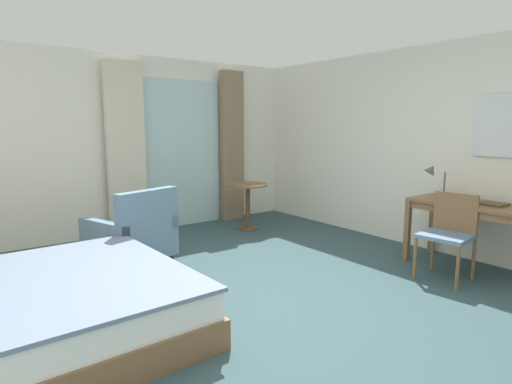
{
  "coord_description": "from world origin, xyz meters",
  "views": [
    {
      "loc": [
        -2.15,
        -2.89,
        1.59
      ],
      "look_at": [
        0.54,
        0.7,
        0.88
      ],
      "focal_mm": 30.05,
      "sensor_mm": 36.0,
      "label": 1
    }
  ],
  "objects_px": {
    "bed": "(22,315)",
    "writing_desk": "(480,212)",
    "desk_chair": "(449,230)",
    "round_cafe_table": "(248,196)",
    "armchair_by_window": "(133,236)",
    "closed_book": "(492,204)",
    "desk_lamp": "(435,176)"
  },
  "relations": [
    {
      "from": "bed",
      "to": "writing_desk",
      "type": "distance_m",
      "value": 4.4
    },
    {
      "from": "bed",
      "to": "desk_chair",
      "type": "height_order",
      "value": "bed"
    },
    {
      "from": "writing_desk",
      "to": "round_cafe_table",
      "type": "height_order",
      "value": "writing_desk"
    },
    {
      "from": "armchair_by_window",
      "to": "round_cafe_table",
      "type": "height_order",
      "value": "armchair_by_window"
    },
    {
      "from": "closed_book",
      "to": "armchair_by_window",
      "type": "xyz_separation_m",
      "value": [
        -2.94,
        2.55,
        -0.42
      ]
    },
    {
      "from": "closed_book",
      "to": "writing_desk",
      "type": "bearing_deg",
      "value": 108.15
    },
    {
      "from": "desk_lamp",
      "to": "desk_chair",
      "type": "bearing_deg",
      "value": -132.08
    },
    {
      "from": "bed",
      "to": "closed_book",
      "type": "relative_size",
      "value": 8.54
    },
    {
      "from": "bed",
      "to": "closed_book",
      "type": "bearing_deg",
      "value": -16.22
    },
    {
      "from": "armchair_by_window",
      "to": "round_cafe_table",
      "type": "relative_size",
      "value": 1.38
    },
    {
      "from": "round_cafe_table",
      "to": "closed_book",
      "type": "bearing_deg",
      "value": -74.25
    },
    {
      "from": "desk_lamp",
      "to": "bed",
      "type": "bearing_deg",
      "value": 171.63
    },
    {
      "from": "bed",
      "to": "closed_book",
      "type": "distance_m",
      "value": 4.47
    },
    {
      "from": "closed_book",
      "to": "armchair_by_window",
      "type": "distance_m",
      "value": 3.92
    },
    {
      "from": "bed",
      "to": "writing_desk",
      "type": "relative_size",
      "value": 1.55
    },
    {
      "from": "desk_lamp",
      "to": "armchair_by_window",
      "type": "distance_m",
      "value": 3.51
    },
    {
      "from": "desk_lamp",
      "to": "writing_desk",
      "type": "bearing_deg",
      "value": -84.4
    },
    {
      "from": "desk_chair",
      "to": "round_cafe_table",
      "type": "height_order",
      "value": "desk_chair"
    },
    {
      "from": "desk_chair",
      "to": "closed_book",
      "type": "height_order",
      "value": "desk_chair"
    },
    {
      "from": "desk_chair",
      "to": "round_cafe_table",
      "type": "bearing_deg",
      "value": 98.28
    },
    {
      "from": "bed",
      "to": "desk_lamp",
      "type": "height_order",
      "value": "desk_lamp"
    },
    {
      "from": "writing_desk",
      "to": "desk_chair",
      "type": "height_order",
      "value": "desk_chair"
    },
    {
      "from": "desk_chair",
      "to": "round_cafe_table",
      "type": "xyz_separation_m",
      "value": [
        -0.43,
        2.97,
        0.0
      ]
    },
    {
      "from": "writing_desk",
      "to": "armchair_by_window",
      "type": "distance_m",
      "value": 3.82
    },
    {
      "from": "bed",
      "to": "round_cafe_table",
      "type": "distance_m",
      "value": 3.89
    },
    {
      "from": "writing_desk",
      "to": "closed_book",
      "type": "height_order",
      "value": "closed_book"
    },
    {
      "from": "round_cafe_table",
      "to": "desk_lamp",
      "type": "bearing_deg",
      "value": -72.22
    },
    {
      "from": "desk_lamp",
      "to": "closed_book",
      "type": "distance_m",
      "value": 0.67
    },
    {
      "from": "writing_desk",
      "to": "closed_book",
      "type": "distance_m",
      "value": 0.15
    },
    {
      "from": "desk_lamp",
      "to": "closed_book",
      "type": "xyz_separation_m",
      "value": [
        0.08,
        -0.62,
        -0.24
      ]
    },
    {
      "from": "desk_lamp",
      "to": "closed_book",
      "type": "height_order",
      "value": "desk_lamp"
    },
    {
      "from": "desk_chair",
      "to": "round_cafe_table",
      "type": "distance_m",
      "value": 3.0
    }
  ]
}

